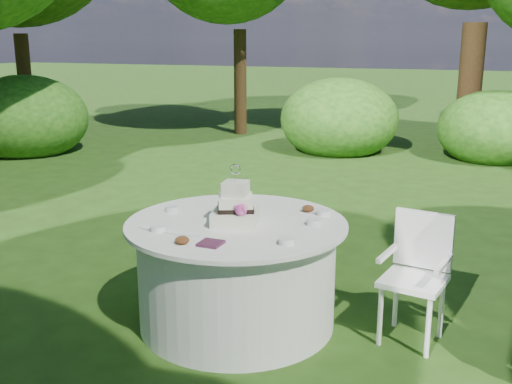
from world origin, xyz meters
TOP-DOWN VIEW (x-y plane):
  - ground at (0.00, 0.00)m, footprint 80.00×80.00m
  - napkins at (0.06, -0.51)m, footprint 0.14×0.14m
  - feather_plume at (-0.32, -0.39)m, footprint 0.48×0.07m
  - table at (0.00, 0.00)m, footprint 1.56×1.56m
  - cake at (0.02, -0.04)m, footprint 0.37×0.37m
  - chair at (1.22, 0.28)m, footprint 0.46×0.45m
  - votives at (0.12, -0.03)m, footprint 1.17×0.90m
  - petal_cups at (0.13, -0.06)m, footprint 0.59×1.09m

SIDE VIEW (x-z plane):
  - ground at x=0.00m, z-range 0.00..0.00m
  - table at x=0.00m, z-range 0.00..0.77m
  - chair at x=1.22m, z-range 0.08..0.96m
  - feather_plume at x=-0.32m, z-range 0.77..0.78m
  - napkins at x=0.06m, z-range 0.77..0.79m
  - votives at x=0.12m, z-range 0.77..0.81m
  - petal_cups at x=0.13m, z-range 0.77..0.82m
  - cake at x=0.02m, z-range 0.67..1.09m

